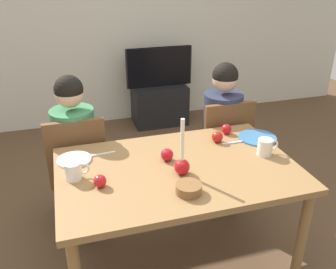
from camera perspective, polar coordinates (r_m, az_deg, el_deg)
name	(u,v)px	position (r m, az deg, el deg)	size (l,w,h in m)	color
ground_plane	(176,262)	(2.62, 1.32, -19.36)	(7.68, 7.68, 0.00)	brown
back_wall	(108,13)	(4.43, -9.37, 18.26)	(6.40, 0.10, 2.60)	beige
dining_table	(178,179)	(2.19, 1.50, -6.97)	(1.40, 0.90, 0.75)	olive
chair_left	(78,165)	(2.71, -13.89, -4.69)	(0.40, 0.40, 0.90)	brown
chair_right	(222,145)	(2.95, 8.48, -1.59)	(0.40, 0.40, 0.90)	brown
person_left_child	(77,156)	(2.72, -14.06, -3.30)	(0.30, 0.30, 1.17)	#33384C
person_right_child	(221,137)	(2.95, 8.29, -0.32)	(0.30, 0.30, 1.17)	#33384C
tv_stand	(160,104)	(4.50, -1.33, 4.73)	(0.64, 0.40, 0.48)	black
tv	(159,67)	(4.35, -1.40, 10.52)	(0.79, 0.05, 0.46)	black
candle_centerpiece	(182,163)	(2.05, 2.20, -4.48)	(0.09, 0.09, 0.34)	red
plate_left	(74,160)	(2.29, -14.48, -3.82)	(0.21, 0.21, 0.01)	white
plate_right	(257,138)	(2.55, 13.80, -0.47)	(0.26, 0.26, 0.01)	teal
mug_left	(74,171)	(2.08, -14.53, -5.53)	(0.14, 0.09, 0.10)	white
mug_right	(265,147)	(2.34, 14.99, -1.90)	(0.14, 0.09, 0.10)	silver
fork_left	(101,154)	(2.31, -10.41, -3.05)	(0.18, 0.01, 0.01)	silver
fork_right	(235,142)	(2.46, 10.40, -1.22)	(0.18, 0.01, 0.01)	silver
bowl_walnuts	(189,189)	(1.92, 3.26, -8.44)	(0.14, 0.14, 0.05)	brown
apple_near_candle	(217,137)	(2.44, 7.71, -0.36)	(0.08, 0.08, 0.08)	#AE1A15
apple_by_left_plate	(226,129)	(2.57, 9.11, 0.84)	(0.07, 0.07, 0.07)	#B61119
apple_by_right_mug	(100,181)	(1.99, -10.60, -7.16)	(0.07, 0.07, 0.07)	red
apple_far_edge	(167,155)	(2.20, -0.15, -3.19)	(0.08, 0.08, 0.08)	#B5121C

